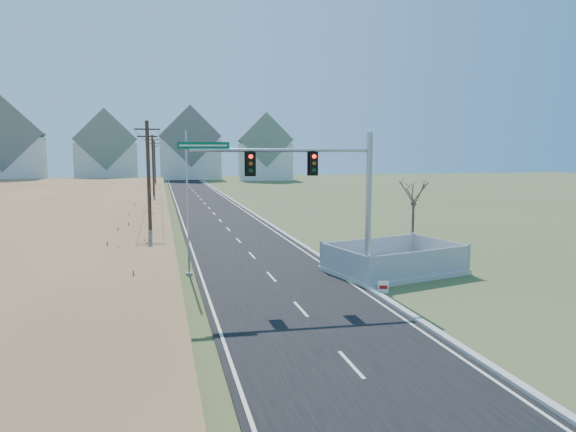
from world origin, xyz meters
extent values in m
plane|color=#465B2C|center=(0.00, 0.00, 0.00)|extent=(260.00, 260.00, 0.00)
cube|color=black|center=(0.00, 50.00, 0.03)|extent=(8.00, 180.00, 0.06)
cube|color=#B2AFA8|center=(4.15, 50.00, 0.09)|extent=(0.30, 180.00, 0.18)
cylinder|color=#422D1E|center=(-6.50, 15.00, 4.50)|extent=(0.26, 0.26, 9.00)
cube|color=#422D1E|center=(-6.50, 15.00, 8.40)|extent=(1.80, 0.10, 0.10)
cube|color=#422D1E|center=(-6.50, 15.00, 7.90)|extent=(1.40, 0.10, 0.10)
cylinder|color=#422D1E|center=(-6.50, 45.00, 4.50)|extent=(0.26, 0.26, 9.00)
cube|color=#422D1E|center=(-6.50, 45.00, 8.40)|extent=(1.80, 0.10, 0.10)
cube|color=#422D1E|center=(-6.50, 45.00, 7.90)|extent=(1.40, 0.10, 0.10)
cylinder|color=#422D1E|center=(-6.50, 75.00, 4.50)|extent=(0.26, 0.26, 9.00)
cube|color=#422D1E|center=(-6.50, 75.00, 8.40)|extent=(1.80, 0.10, 0.10)
cube|color=#422D1E|center=(-6.50, 75.00, 7.90)|extent=(1.40, 0.10, 0.10)
cube|color=silver|center=(-38.00, 100.00, 5.00)|extent=(17.38, 13.12, 10.00)
cube|color=slate|center=(-38.00, 100.00, 10.90)|extent=(17.69, 13.38, 16.29)
cube|color=silver|center=(-18.00, 108.00, 4.50)|extent=(14.66, 10.95, 9.00)
cube|color=slate|center=(-18.00, 108.00, 9.90)|extent=(14.93, 11.17, 14.26)
cube|color=silver|center=(2.00, 112.00, 5.00)|extent=(15.00, 10.00, 10.00)
cube|color=slate|center=(2.00, 112.00, 10.90)|extent=(15.27, 10.20, 15.27)
cube|color=silver|center=(20.00, 104.00, 4.50)|extent=(13.87, 10.31, 9.00)
cube|color=slate|center=(20.00, 104.00, 9.90)|extent=(14.12, 10.51, 13.24)
cylinder|color=#9EA0A5|center=(4.50, 1.41, 0.11)|extent=(0.67, 0.67, 0.22)
cylinder|color=#9EA0A5|center=(4.50, 1.41, 3.88)|extent=(0.29, 0.29, 7.77)
cylinder|color=#9EA0A5|center=(0.07, 1.68, 6.88)|extent=(8.87, 0.72, 0.18)
cube|color=black|center=(1.62, 1.59, 6.25)|extent=(0.36, 0.30, 1.05)
cube|color=black|center=(-1.48, 1.78, 6.25)|extent=(0.36, 0.30, 1.05)
cube|color=#045537|center=(-3.70, 1.91, 7.10)|extent=(2.44, 0.19, 0.33)
cube|color=#B7B5AD|center=(7.00, 3.53, 0.14)|extent=(8.06, 6.38, 0.27)
cube|color=#9A9B9F|center=(7.53, 1.32, 0.96)|extent=(6.66, 1.67, 1.37)
cube|color=#9A9B9F|center=(6.47, 5.74, 0.96)|extent=(6.66, 1.67, 1.37)
cube|color=#9A9B9F|center=(3.68, 2.74, 0.96)|extent=(1.14, 4.44, 1.37)
cube|color=#9A9B9F|center=(10.32, 4.33, 0.96)|extent=(1.14, 4.44, 1.37)
cube|color=white|center=(4.57, -0.41, 0.33)|extent=(0.49, 0.20, 0.61)
cube|color=red|center=(4.56, -0.44, 0.33)|extent=(0.38, 0.14, 0.18)
cylinder|color=#B7B5AD|center=(-4.30, 5.66, 0.08)|extent=(0.36, 0.36, 0.16)
cylinder|color=#9EA0A5|center=(-4.30, 5.66, 3.98)|extent=(0.10, 0.10, 7.95)
cylinder|color=#4C3F33|center=(10.10, 7.27, 1.77)|extent=(0.16, 0.16, 3.54)
camera|label=1|loc=(-5.75, -22.67, 6.76)|focal=32.00mm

